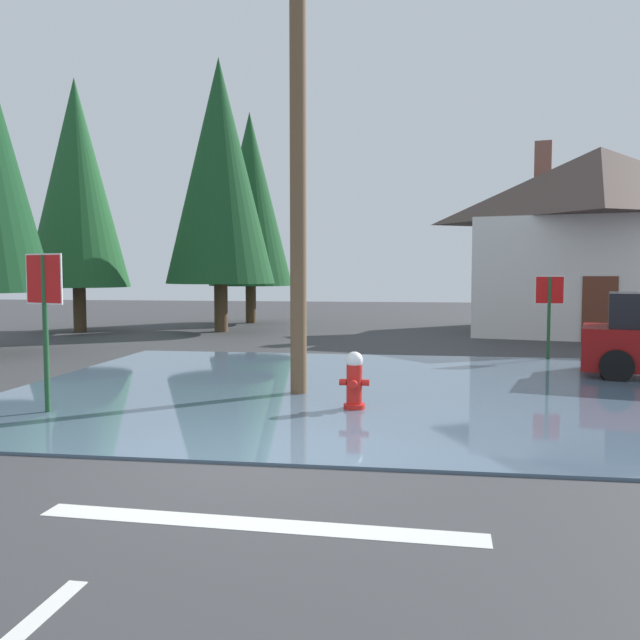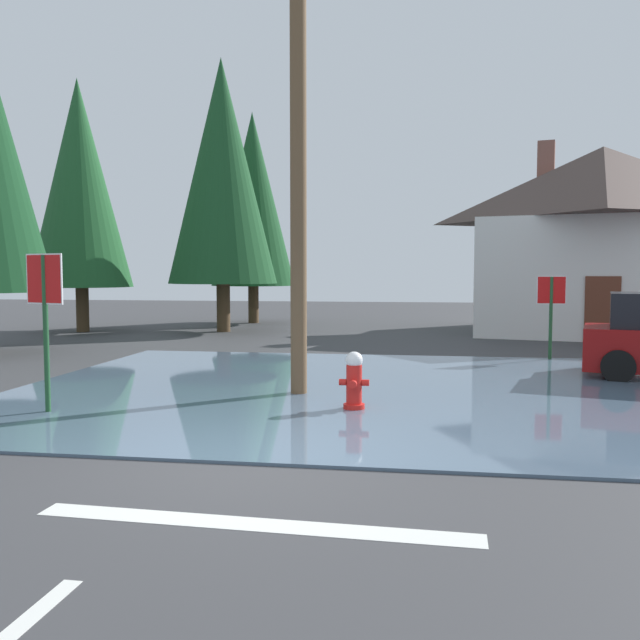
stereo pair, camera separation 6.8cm
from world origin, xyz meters
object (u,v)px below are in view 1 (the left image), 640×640
object	(u,v)px
pine_tree_short_left	(220,172)
house	(598,237)
pine_tree_far_center	(250,200)
utility_pole	(298,139)
fire_hydrant	(354,382)
stop_sign_near	(45,300)
pine_tree_mid_left	(76,184)
stop_sign_far	(549,301)

from	to	relation	value
pine_tree_short_left	house	bearing A→B (deg)	5.76
pine_tree_far_center	utility_pole	bearing A→B (deg)	-72.94
utility_pole	house	size ratio (longest dim) A/B	0.88
house	fire_hydrant	bearing A→B (deg)	-116.38
pine_tree_short_left	stop_sign_near	bearing A→B (deg)	-83.96
pine_tree_mid_left	pine_tree_far_center	size ratio (longest dim) A/B	1.02
pine_tree_far_center	pine_tree_short_left	bearing A→B (deg)	-90.46
fire_hydrant	pine_tree_mid_left	xyz separation A→B (m)	(-10.94, 12.13, 4.76)
pine_tree_short_left	stop_sign_far	bearing A→B (deg)	-32.46
stop_sign_far	house	bearing A→B (deg)	68.78
fire_hydrant	utility_pole	world-z (taller)	utility_pole
fire_hydrant	pine_tree_short_left	world-z (taller)	pine_tree_short_left
stop_sign_far	house	xyz separation A→B (m)	(2.99, 7.71, 1.88)
stop_sign_near	pine_tree_mid_left	size ratio (longest dim) A/B	0.27
house	pine_tree_far_center	bearing A→B (deg)	167.66
utility_pole	pine_tree_short_left	size ratio (longest dim) A/B	0.88
stop_sign_near	fire_hydrant	distance (m)	4.79
stop_sign_near	stop_sign_far	distance (m)	11.36
house	pine_tree_short_left	world-z (taller)	pine_tree_short_left
stop_sign_far	pine_tree_far_center	distance (m)	15.00
house	pine_tree_short_left	size ratio (longest dim) A/B	1.00
pine_tree_mid_left	pine_tree_far_center	world-z (taller)	pine_tree_mid_left
pine_tree_short_left	pine_tree_mid_left	bearing A→B (deg)	-171.10
house	pine_tree_mid_left	bearing A→B (deg)	-173.37
utility_pole	stop_sign_near	bearing A→B (deg)	-148.65
pine_tree_mid_left	pine_tree_short_left	size ratio (longest dim) A/B	0.93
fire_hydrant	stop_sign_far	world-z (taller)	stop_sign_far
stop_sign_near	house	world-z (taller)	house
stop_sign_far	pine_tree_mid_left	size ratio (longest dim) A/B	0.23
stop_sign_near	house	distance (m)	19.12
stop_sign_near	pine_tree_short_left	bearing A→B (deg)	96.04
stop_sign_far	pine_tree_short_left	size ratio (longest dim) A/B	0.21
utility_pole	house	bearing A→B (deg)	58.04
fire_hydrant	pine_tree_far_center	bearing A→B (deg)	109.24
fire_hydrant	house	distance (m)	16.13
pine_tree_mid_left	pine_tree_short_left	world-z (taller)	pine_tree_short_left
stop_sign_far	pine_tree_mid_left	distance (m)	16.46
fire_hydrant	pine_tree_short_left	xyz separation A→B (m)	(-5.99, 12.90, 5.17)
stop_sign_near	pine_tree_mid_left	world-z (taller)	pine_tree_mid_left
utility_pole	pine_tree_far_center	world-z (taller)	pine_tree_far_center
fire_hydrant	pine_tree_short_left	bearing A→B (deg)	114.89
stop_sign_near	pine_tree_far_center	world-z (taller)	pine_tree_far_center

